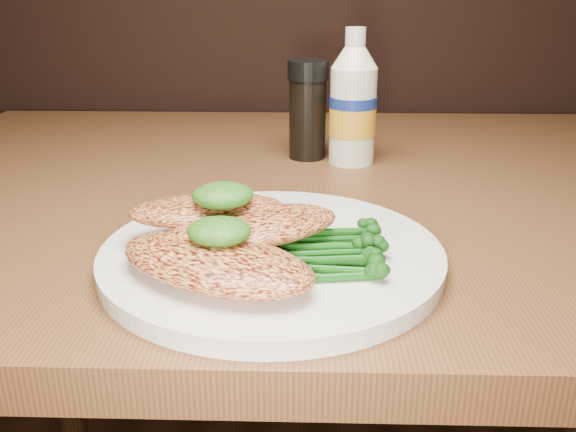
{
  "coord_description": "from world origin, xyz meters",
  "views": [
    {
      "loc": [
        -0.04,
        0.32,
        0.99
      ],
      "look_at": [
        -0.05,
        0.83,
        0.79
      ],
      "focal_mm": 38.65,
      "sensor_mm": 36.0,
      "label": 1
    }
  ],
  "objects_px": {
    "dining_table": "(330,424)",
    "mayo_bottle": "(353,97)",
    "plate": "(272,255)",
    "pepper_grinder": "(308,110)"
  },
  "relations": [
    {
      "from": "plate",
      "to": "mayo_bottle",
      "type": "distance_m",
      "value": 0.34
    },
    {
      "from": "dining_table",
      "to": "mayo_bottle",
      "type": "bearing_deg",
      "value": 74.51
    },
    {
      "from": "dining_table",
      "to": "pepper_grinder",
      "type": "relative_size",
      "value": 9.04
    },
    {
      "from": "plate",
      "to": "mayo_bottle",
      "type": "height_order",
      "value": "mayo_bottle"
    },
    {
      "from": "dining_table",
      "to": "plate",
      "type": "height_order",
      "value": "plate"
    },
    {
      "from": "mayo_bottle",
      "to": "plate",
      "type": "bearing_deg",
      "value": -105.84
    },
    {
      "from": "mayo_bottle",
      "to": "pepper_grinder",
      "type": "relative_size",
      "value": 1.33
    },
    {
      "from": "dining_table",
      "to": "pepper_grinder",
      "type": "xyz_separation_m",
      "value": [
        -0.04,
        0.1,
        0.44
      ]
    },
    {
      "from": "pepper_grinder",
      "to": "dining_table",
      "type": "bearing_deg",
      "value": -69.4
    },
    {
      "from": "plate",
      "to": "pepper_grinder",
      "type": "distance_m",
      "value": 0.35
    }
  ]
}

